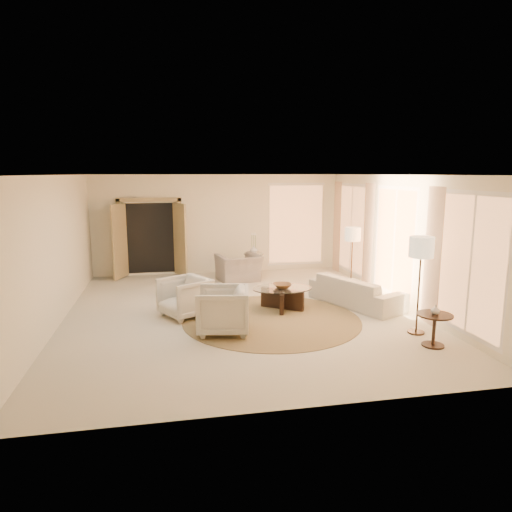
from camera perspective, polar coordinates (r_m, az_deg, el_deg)
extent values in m
cube|color=beige|center=(9.50, -1.92, -7.11)|extent=(7.00, 8.00, 0.02)
cube|color=white|center=(9.06, -2.03, 10.10)|extent=(7.00, 8.00, 0.02)
cube|color=silver|center=(13.11, -4.75, 4.00)|extent=(7.00, 0.04, 2.80)
cube|color=silver|center=(5.35, 4.86, -5.27)|extent=(7.00, 0.04, 2.80)
cube|color=silver|center=(9.30, -23.80, 0.56)|extent=(0.04, 8.00, 2.80)
cube|color=silver|center=(10.31, 17.61, 1.84)|extent=(0.04, 8.00, 2.80)
cube|color=tan|center=(12.97, -13.05, 2.27)|extent=(1.80, 0.12, 2.16)
cube|color=tan|center=(12.76, -16.67, 1.75)|extent=(0.35, 0.66, 2.00)
cube|color=tan|center=(12.70, -9.48, 2.01)|extent=(0.35, 0.66, 2.00)
cylinder|color=#48391F|center=(9.04, 1.95, -7.92)|extent=(3.92, 3.92, 0.01)
imported|color=beige|center=(10.16, 12.40, -4.29)|extent=(1.65, 2.31, 0.63)
imported|color=beige|center=(9.23, -8.90, -4.87)|extent=(1.11, 1.13, 0.87)
imported|color=beige|center=(8.22, -4.19, -6.49)|extent=(0.97, 1.02, 0.92)
imported|color=gray|center=(12.13, -2.18, -0.93)|extent=(1.20, 0.90, 0.94)
cube|color=black|center=(9.66, 3.30, -5.45)|extent=(0.82, 0.62, 0.42)
cube|color=black|center=(9.66, 3.30, -5.45)|extent=(0.34, 0.94, 0.42)
cylinder|color=white|center=(9.60, 3.31, -4.06)|extent=(1.61, 1.61, 0.02)
cylinder|color=black|center=(8.27, 21.23, -10.34)|extent=(0.36, 0.36, 0.03)
cylinder|color=black|center=(8.19, 21.34, -8.67)|extent=(0.05, 0.05, 0.52)
cylinder|color=black|center=(8.11, 21.47, -6.87)|extent=(0.58, 0.58, 0.03)
cylinder|color=black|center=(12.72, -0.28, -2.48)|extent=(0.43, 0.43, 0.03)
cylinder|color=black|center=(12.66, -0.28, -1.15)|extent=(0.06, 0.06, 0.61)
cylinder|color=white|center=(12.60, -0.28, 0.26)|extent=(0.56, 0.56, 0.03)
cylinder|color=black|center=(11.36, 11.73, -4.27)|extent=(0.27, 0.27, 0.03)
cylinder|color=black|center=(11.22, 11.86, -1.06)|extent=(0.03, 0.03, 1.33)
cylinder|color=beige|center=(11.10, 12.00, 2.69)|extent=(0.38, 0.38, 0.32)
cylinder|color=black|center=(8.80, 19.35, -8.97)|extent=(0.30, 0.30, 0.03)
cylinder|color=black|center=(8.59, 19.64, -4.39)|extent=(0.03, 0.03, 1.48)
cylinder|color=beige|center=(8.43, 19.98, 1.06)|extent=(0.42, 0.42, 0.36)
imported|color=brown|center=(9.59, 3.32, -3.73)|extent=(0.40, 0.40, 0.09)
imported|color=silver|center=(8.08, 21.51, -6.27)|extent=(0.19, 0.19, 0.16)
imported|color=silver|center=(12.58, -0.28, 0.81)|extent=(0.25, 0.25, 0.23)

